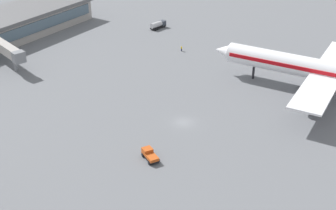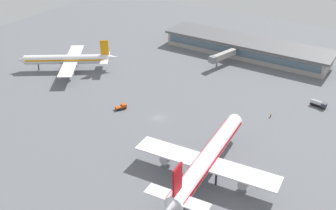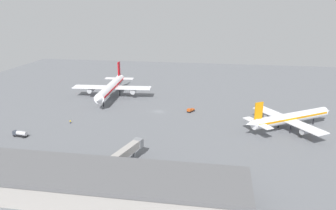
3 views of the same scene
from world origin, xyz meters
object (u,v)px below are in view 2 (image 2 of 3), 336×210
airplane_taxiing (208,158)px  pushback_tractor (122,107)px  fuel_truck (318,104)px  safety_cone_near_gate (55,90)px  ground_crew_worker (271,115)px  airplane_at_gate (68,59)px

airplane_taxiing → pushback_tractor: bearing=64.4°
fuel_truck → safety_cone_near_gate: 110.56m
ground_crew_worker → safety_cone_near_gate: 91.50m
airplane_at_gate → pushback_tractor: size_ratio=8.71×
airplane_taxiing → ground_crew_worker: 44.70m
airplane_taxiing → fuel_truck: airplane_taxiing is taller
airplane_at_gate → airplane_taxiing: 99.10m
ground_crew_worker → safety_cone_near_gate: ground_crew_worker is taller
airplane_taxiing → pushback_tractor: (47.90, -18.47, -5.34)m
airplane_at_gate → safety_cone_near_gate: bearing=83.4°
pushback_tractor → ground_crew_worker: bearing=-35.3°
fuel_truck → ground_crew_worker: (13.35, 18.05, -0.54)m
ground_crew_worker → fuel_truck: bearing=143.0°
pushback_tractor → fuel_truck: (-65.91, -43.70, 0.42)m
airplane_taxiing → safety_cone_near_gate: 84.04m
airplane_at_gate → ground_crew_worker: (-97.28, -8.84, -4.44)m
airplane_at_gate → ground_crew_worker: 97.78m
airplane_taxiing → pushback_tractor: airplane_taxiing is taller
airplane_taxiing → ground_crew_worker: airplane_taxiing is taller
airplane_taxiing → ground_crew_worker: (-4.67, -44.12, -5.46)m
airplane_at_gate → pushback_tractor: (-44.71, 16.80, -4.32)m
pushback_tractor → safety_cone_near_gate: bearing=123.2°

